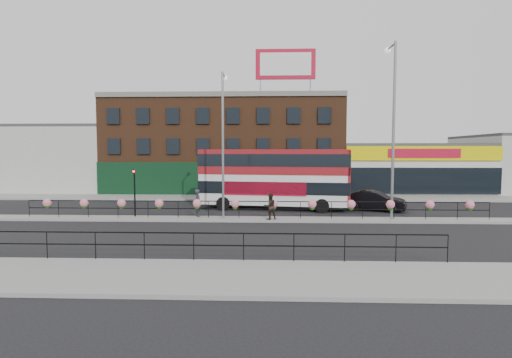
{
  "coord_description": "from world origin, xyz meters",
  "views": [
    {
      "loc": [
        1.09,
        -25.71,
        4.51
      ],
      "look_at": [
        0.0,
        3.0,
        2.5
      ],
      "focal_mm": 28.0,
      "sensor_mm": 36.0,
      "label": 1
    }
  ],
  "objects_px": {
    "pedestrian_b": "(270,206)",
    "lamp_column_east": "(393,115)",
    "car": "(374,201)",
    "pedestrian_a": "(198,203)",
    "lamp_column_west": "(223,132)",
    "double_decker_bus": "(275,173)"
  },
  "relations": [
    {
      "from": "pedestrian_b",
      "to": "lamp_column_west",
      "type": "distance_m",
      "value": 5.68
    },
    {
      "from": "pedestrian_a",
      "to": "lamp_column_west",
      "type": "distance_m",
      "value": 5.01
    },
    {
      "from": "car",
      "to": "pedestrian_a",
      "type": "height_order",
      "value": "pedestrian_a"
    },
    {
      "from": "double_decker_bus",
      "to": "lamp_column_west",
      "type": "height_order",
      "value": "lamp_column_west"
    },
    {
      "from": "pedestrian_a",
      "to": "pedestrian_b",
      "type": "relative_size",
      "value": 1.09
    },
    {
      "from": "lamp_column_west",
      "to": "lamp_column_east",
      "type": "distance_m",
      "value": 10.91
    },
    {
      "from": "pedestrian_a",
      "to": "lamp_column_east",
      "type": "bearing_deg",
      "value": -113.26
    },
    {
      "from": "lamp_column_west",
      "to": "double_decker_bus",
      "type": "bearing_deg",
      "value": 55.62
    },
    {
      "from": "double_decker_bus",
      "to": "lamp_column_east",
      "type": "relative_size",
      "value": 1.04
    },
    {
      "from": "car",
      "to": "pedestrian_b",
      "type": "distance_m",
      "value": 9.35
    },
    {
      "from": "car",
      "to": "double_decker_bus",
      "type": "bearing_deg",
      "value": 107.59
    },
    {
      "from": "car",
      "to": "lamp_column_east",
      "type": "distance_m",
      "value": 7.44
    },
    {
      "from": "car",
      "to": "pedestrian_b",
      "type": "relative_size",
      "value": 2.93
    },
    {
      "from": "double_decker_bus",
      "to": "pedestrian_a",
      "type": "bearing_deg",
      "value": -137.88
    },
    {
      "from": "car",
      "to": "pedestrian_a",
      "type": "relative_size",
      "value": 2.68
    },
    {
      "from": "double_decker_bus",
      "to": "pedestrian_a",
      "type": "distance_m",
      "value": 7.16
    },
    {
      "from": "pedestrian_b",
      "to": "lamp_column_east",
      "type": "bearing_deg",
      "value": 162.63
    },
    {
      "from": "car",
      "to": "pedestrian_a",
      "type": "xyz_separation_m",
      "value": [
        -12.67,
        -4.12,
        0.3
      ]
    },
    {
      "from": "car",
      "to": "pedestrian_b",
      "type": "xyz_separation_m",
      "value": [
        -7.87,
        -5.04,
        0.22
      ]
    },
    {
      "from": "double_decker_bus",
      "to": "car",
      "type": "height_order",
      "value": "double_decker_bus"
    },
    {
      "from": "double_decker_bus",
      "to": "pedestrian_b",
      "type": "height_order",
      "value": "double_decker_bus"
    },
    {
      "from": "lamp_column_west",
      "to": "lamp_column_east",
      "type": "xyz_separation_m",
      "value": [
        10.86,
        0.09,
        1.08
      ]
    }
  ]
}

